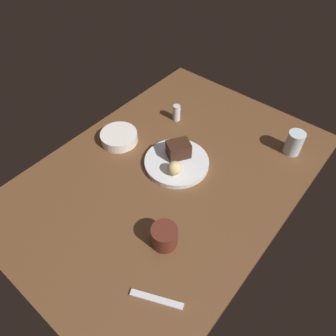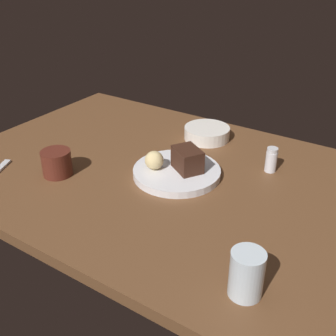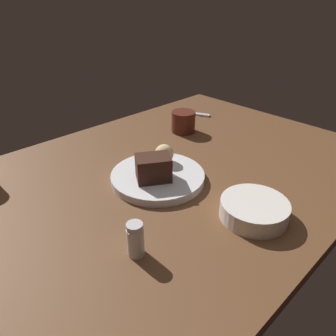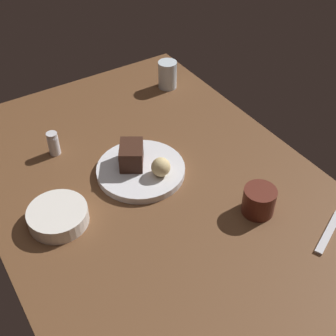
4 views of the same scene
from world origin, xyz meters
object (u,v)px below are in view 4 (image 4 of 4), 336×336
Objects in this scene: coffee_cup at (259,201)px; salt_shaker at (53,144)px; dessert_plate at (141,170)px; side_bowl at (58,216)px; chocolate_cake_slice at (131,155)px; water_glass at (167,75)px; dessert_spoon at (329,232)px; bread_roll at (161,167)px.

salt_shaker is at bearing 35.12° from coffee_cup.
side_bowl reaches higher than dessert_plate.
chocolate_cake_slice is 44.37cm from water_glass.
dessert_spoon is at bearing 177.81° from water_glass.
water_glass is (39.30, -26.97, 0.10)cm from bread_roll.
salt_shaker is (20.64, 16.61, 2.51)cm from dessert_plate.
dessert_plate is 50.67cm from dessert_spoon.
water_glass is (33.86, -30.16, 3.70)cm from dessert_plate.
water_glass is 1.15× the size of coffee_cup.
water_glass reaches higher than bread_roll.
side_bowl is at bearing 124.55° from water_glass.
dessert_spoon is at bearing -147.80° from chocolate_cake_slice.
bread_roll is (-5.44, -3.19, 3.60)cm from dessert_plate.
water_glass reaches higher than dessert_plate.
water_glass is at bearing -74.22° from salt_shaker.
water_glass reaches higher than chocolate_cake_slice.
salt_shaker reaches higher than side_bowl.
dessert_plate is at bearing -79.75° from side_bowl.
side_bowl is (-4.66, 25.78, 1.01)cm from dessert_plate.
bread_roll is 26.74cm from coffee_cup.
dessert_plate is at bearing -81.48° from dessert_spoon.
dessert_plate is 26.61cm from salt_shaker.
chocolate_cake_slice is at bearing 134.88° from water_glass.
bread_roll is at bearing 32.58° from coffee_cup.
dessert_plate is 3.39× the size of salt_shaker.
water_glass is at bearing -45.12° from chocolate_cake_slice.
side_bowl is at bearing 100.25° from dessert_plate.
dessert_plate reaches higher than dessert_spoon.
dessert_plate is 2.97× the size of coffee_cup.
chocolate_cake_slice is at bearing 26.56° from dessert_plate.
side_bowl is 1.80× the size of coffee_cup.
dessert_spoon is at bearing -145.32° from salt_shaker.
dessert_plate is 7.26cm from bread_roll.
chocolate_cake_slice reaches higher than dessert_spoon.
side_bowl is (-25.30, 9.17, -1.50)cm from salt_shaker.
bread_roll is 32.76cm from salt_shaker.
dessert_plate is 45.49cm from water_glass.
bread_roll is 0.73× the size of salt_shaker.
bread_roll is 29.09cm from side_bowl.
coffee_cup is at bearing -118.25° from side_bowl.
water_glass is 0.63× the size of dessert_spoon.
bread_roll is 0.34× the size of dessert_spoon.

